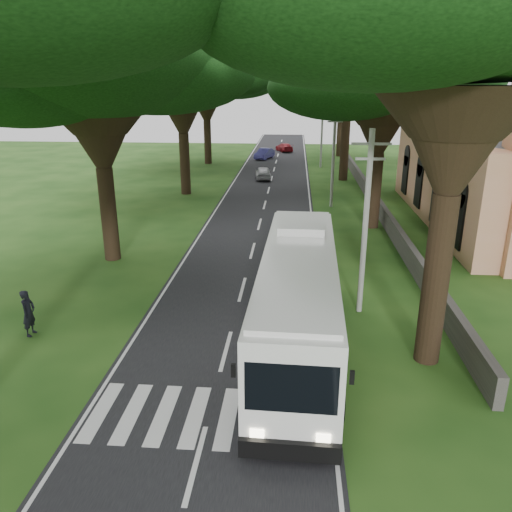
% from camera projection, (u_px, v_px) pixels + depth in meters
% --- Properties ---
extents(ground, '(140.00, 140.00, 0.00)m').
position_uv_depth(ground, '(218.00, 381.00, 17.22)').
color(ground, '#193E11').
rests_on(ground, ground).
extents(road, '(8.00, 120.00, 0.04)m').
position_uv_depth(road, '(264.00, 208.00, 40.74)').
color(road, black).
rests_on(road, ground).
extents(crosswalk, '(8.00, 3.00, 0.01)m').
position_uv_depth(crosswalk, '(208.00, 417.00, 15.34)').
color(crosswalk, silver).
rests_on(crosswalk, ground).
extents(property_wall, '(0.35, 50.00, 1.20)m').
position_uv_depth(property_wall, '(378.00, 206.00, 38.94)').
color(property_wall, '#383533').
rests_on(property_wall, ground).
extents(pole_near, '(1.60, 0.24, 8.00)m').
position_uv_depth(pole_near, '(366.00, 221.00, 21.08)').
color(pole_near, gray).
rests_on(pole_near, ground).
extents(pole_mid, '(1.60, 0.24, 8.00)m').
position_uv_depth(pole_mid, '(333.00, 155.00, 39.90)').
color(pole_mid, gray).
rests_on(pole_mid, ground).
extents(pole_far, '(1.60, 0.24, 8.00)m').
position_uv_depth(pole_far, '(322.00, 132.00, 58.72)').
color(pole_far, gray).
rests_on(pole_far, ground).
extents(tree_l_mida, '(13.79, 13.79, 13.68)m').
position_uv_depth(tree_l_mida, '(94.00, 64.00, 25.59)').
color(tree_l_mida, black).
rests_on(tree_l_mida, ground).
extents(tree_l_midb, '(14.21, 14.21, 14.09)m').
position_uv_depth(tree_l_midb, '(180.00, 67.00, 42.38)').
color(tree_l_midb, black).
rests_on(tree_l_midb, ground).
extents(tree_l_far, '(15.16, 15.16, 13.86)m').
position_uv_depth(tree_l_far, '(206.00, 75.00, 59.52)').
color(tree_l_far, black).
rests_on(tree_l_far, ground).
extents(tree_r_mida, '(13.51, 13.51, 13.43)m').
position_uv_depth(tree_r_mida, '(384.00, 70.00, 32.00)').
color(tree_r_mida, black).
rests_on(tree_r_mida, ground).
extents(tree_r_midb, '(14.13, 14.13, 15.93)m').
position_uv_depth(tree_r_midb, '(350.00, 49.00, 48.20)').
color(tree_r_midb, black).
rests_on(tree_r_midb, ground).
extents(tree_r_far, '(13.70, 13.70, 16.01)m').
position_uv_depth(tree_r_far, '(344.00, 56.00, 65.02)').
color(tree_r_far, black).
rests_on(tree_r_far, ground).
extents(coach_bus, '(3.37, 13.13, 3.85)m').
position_uv_depth(coach_bus, '(298.00, 297.00, 18.85)').
color(coach_bus, white).
rests_on(coach_bus, ground).
extents(distant_car_a, '(1.97, 4.05, 1.33)m').
position_uv_depth(distant_car_a, '(263.00, 173.00, 52.51)').
color(distant_car_a, '#A3A3A8').
rests_on(distant_car_a, road).
extents(distant_car_b, '(2.66, 4.40, 1.37)m').
position_uv_depth(distant_car_b, '(264.00, 154.00, 66.35)').
color(distant_car_b, navy).
rests_on(distant_car_b, road).
extents(distant_car_c, '(2.99, 4.48, 1.21)m').
position_uv_depth(distant_car_c, '(284.00, 147.00, 73.47)').
color(distant_car_c, maroon).
rests_on(distant_car_c, road).
extents(pedestrian, '(0.50, 0.73, 1.94)m').
position_uv_depth(pedestrian, '(28.00, 313.00, 20.05)').
color(pedestrian, black).
rests_on(pedestrian, ground).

